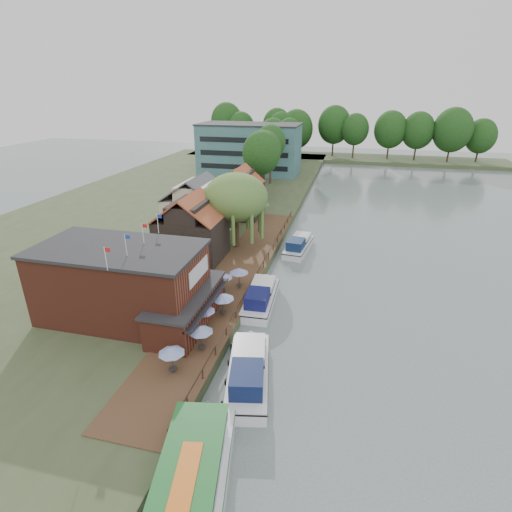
% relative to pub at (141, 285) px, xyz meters
% --- Properties ---
extents(ground, '(260.00, 260.00, 0.00)m').
position_rel_pub_xyz_m(ground, '(14.00, 1.00, -4.65)').
color(ground, '#566363').
rests_on(ground, ground).
extents(land_bank, '(50.00, 140.00, 1.00)m').
position_rel_pub_xyz_m(land_bank, '(-16.00, 36.00, -4.15)').
color(land_bank, '#384728').
rests_on(land_bank, ground).
extents(quay_deck, '(6.00, 50.00, 0.10)m').
position_rel_pub_xyz_m(quay_deck, '(6.00, 11.00, -3.60)').
color(quay_deck, '#47301E').
rests_on(quay_deck, land_bank).
extents(quay_rail, '(0.20, 49.00, 1.00)m').
position_rel_pub_xyz_m(quay_rail, '(8.70, 11.50, -3.15)').
color(quay_rail, black).
rests_on(quay_rail, land_bank).
extents(pub, '(20.00, 11.00, 7.30)m').
position_rel_pub_xyz_m(pub, '(0.00, 0.00, 0.00)').
color(pub, maroon).
rests_on(pub, land_bank).
extents(hotel_block, '(25.40, 12.40, 12.30)m').
position_rel_pub_xyz_m(hotel_block, '(-8.00, 71.00, 2.50)').
color(hotel_block, '#38666B').
rests_on(hotel_block, land_bank).
extents(cottage_a, '(8.60, 7.60, 8.50)m').
position_rel_pub_xyz_m(cottage_a, '(-1.00, 15.00, 0.60)').
color(cottage_a, black).
rests_on(cottage_a, land_bank).
extents(cottage_b, '(9.60, 8.60, 8.50)m').
position_rel_pub_xyz_m(cottage_b, '(-4.00, 25.00, 0.60)').
color(cottage_b, beige).
rests_on(cottage_b, land_bank).
extents(cottage_c, '(7.60, 7.60, 8.50)m').
position_rel_pub_xyz_m(cottage_c, '(0.00, 34.00, 0.60)').
color(cottage_c, black).
rests_on(cottage_c, land_bank).
extents(willow, '(8.60, 8.60, 10.43)m').
position_rel_pub_xyz_m(willow, '(3.50, 20.00, 1.56)').
color(willow, '#476B2D').
rests_on(willow, land_bank).
extents(umbrella_0, '(2.09, 2.09, 2.38)m').
position_rel_pub_xyz_m(umbrella_0, '(6.21, -6.89, -2.36)').
color(umbrella_0, '#1B4098').
rests_on(umbrella_0, quay_deck).
extents(umbrella_1, '(2.09, 2.09, 2.38)m').
position_rel_pub_xyz_m(umbrella_1, '(7.35, -3.65, -2.36)').
color(umbrella_1, navy).
rests_on(umbrella_1, quay_deck).
extents(umbrella_2, '(2.16, 2.16, 2.38)m').
position_rel_pub_xyz_m(umbrella_2, '(6.40, -0.48, -2.36)').
color(umbrella_2, navy).
rests_on(umbrella_2, quay_deck).
extents(umbrella_3, '(2.28, 2.28, 2.38)m').
position_rel_pub_xyz_m(umbrella_3, '(7.34, 2.17, -2.36)').
color(umbrella_3, '#1C429B').
rests_on(umbrella_3, quay_deck).
extents(umbrella_4, '(2.28, 2.28, 2.38)m').
position_rel_pub_xyz_m(umbrella_4, '(5.84, 6.54, -2.36)').
color(umbrella_4, '#1B2B99').
rests_on(umbrella_4, quay_deck).
extents(umbrella_5, '(2.14, 2.14, 2.38)m').
position_rel_pub_xyz_m(umbrella_5, '(7.26, 8.15, -2.36)').
color(umbrella_5, navy).
rests_on(umbrella_5, quay_deck).
extents(cruiser_0, '(5.64, 11.35, 2.67)m').
position_rel_pub_xyz_m(cruiser_0, '(11.87, -5.20, -3.31)').
color(cruiser_0, silver).
rests_on(cruiser_0, ground).
extents(cruiser_1, '(3.77, 10.24, 2.45)m').
position_rel_pub_xyz_m(cruiser_1, '(10.00, 6.94, -3.42)').
color(cruiser_1, white).
rests_on(cruiser_1, ground).
extents(cruiser_2, '(4.06, 9.88, 2.32)m').
position_rel_pub_xyz_m(cruiser_2, '(11.80, 23.12, -3.49)').
color(cruiser_2, silver).
rests_on(cruiser_2, ground).
extents(tour_boat, '(6.80, 15.01, 3.17)m').
position_rel_pub_xyz_m(tour_boat, '(11.62, -17.24, -3.07)').
color(tour_boat, silver).
rests_on(tour_boat, ground).
extents(swan, '(0.44, 0.44, 0.44)m').
position_rel_pub_xyz_m(swan, '(9.50, -9.06, -4.43)').
color(swan, white).
rests_on(swan, ground).
extents(bank_tree_0, '(7.05, 7.05, 13.36)m').
position_rel_pub_xyz_m(bank_tree_0, '(1.33, 44.13, 3.03)').
color(bank_tree_0, '#143811').
rests_on(bank_tree_0, land_bank).
extents(bank_tree_1, '(6.97, 6.97, 12.99)m').
position_rel_pub_xyz_m(bank_tree_1, '(0.62, 49.51, 2.84)').
color(bank_tree_1, '#143811').
rests_on(bank_tree_1, land_bank).
extents(bank_tree_2, '(6.70, 6.70, 13.16)m').
position_rel_pub_xyz_m(bank_tree_2, '(-0.22, 60.03, 2.93)').
color(bank_tree_2, '#143811').
rests_on(bank_tree_2, land_bank).
extents(bank_tree_3, '(7.88, 7.88, 13.20)m').
position_rel_pub_xyz_m(bank_tree_3, '(-3.45, 78.14, 2.95)').
color(bank_tree_3, '#143811').
rests_on(bank_tree_3, land_bank).
extents(bank_tree_4, '(7.27, 7.27, 12.55)m').
position_rel_pub_xyz_m(bank_tree_4, '(-0.78, 88.69, 2.62)').
color(bank_tree_4, '#143811').
rests_on(bank_tree_4, land_bank).
extents(bank_tree_5, '(6.91, 6.91, 13.92)m').
position_rel_pub_xyz_m(bank_tree_5, '(-4.07, 93.20, 3.31)').
color(bank_tree_5, '#143811').
rests_on(bank_tree_5, land_bank).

